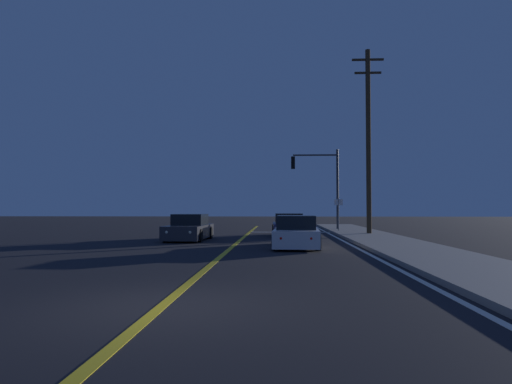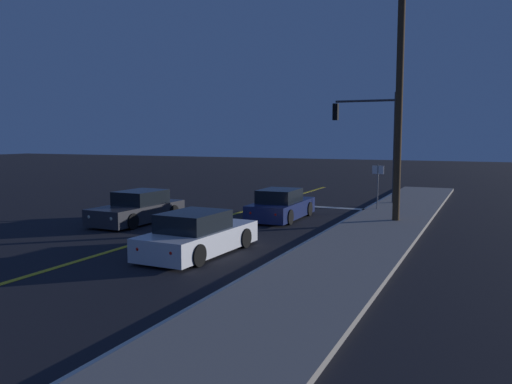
{
  "view_description": "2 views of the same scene",
  "coord_description": "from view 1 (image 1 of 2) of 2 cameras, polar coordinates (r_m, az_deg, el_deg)",
  "views": [
    {
      "loc": [
        1.97,
        -7.73,
        1.67
      ],
      "look_at": [
        0.6,
        20.03,
        2.61
      ],
      "focal_mm": 32.46,
      "sensor_mm": 36.0,
      "label": 1
    },
    {
      "loc": [
        10.89,
        -1.95,
        3.62
      ],
      "look_at": [
        0.06,
        22.03,
        0.82
      ],
      "focal_mm": 36.68,
      "sensor_mm": 36.0,
      "label": 2
    }
  ],
  "objects": [
    {
      "name": "car_distant_tail_white",
      "position": [
        19.56,
        4.99,
        -5.12
      ],
      "size": [
        2.06,
        4.6,
        1.34
      ],
      "rotation": [
        0.0,
        0.0,
        -0.04
      ],
      "color": "silver",
      "rests_on": "ground"
    },
    {
      "name": "street_sign_corner",
      "position": [
        31.2,
        10.13,
        -2.14
      ],
      "size": [
        0.56,
        0.09,
        2.28
      ],
      "color": "slate",
      "rests_on": "ground"
    },
    {
      "name": "utility_pole_right",
      "position": [
        28.62,
        13.69,
        6.45
      ],
      "size": [
        1.89,
        0.29,
        11.17
      ],
      "color": "#42301E",
      "rests_on": "ground"
    },
    {
      "name": "ground_plane",
      "position": [
        8.15,
        -11.58,
        -13.71
      ],
      "size": [
        160.0,
        160.0,
        0.0
      ],
      "primitive_type": "plane",
      "color": "black"
    },
    {
      "name": "lane_line_edge_right",
      "position": [
        20.66,
        11.85,
        -6.52
      ],
      "size": [
        0.16,
        42.87,
        0.01
      ],
      "primitive_type": "cube",
      "color": "silver",
      "rests_on": "ground"
    },
    {
      "name": "car_mid_block_navy",
      "position": [
        26.99,
        4.0,
        -4.25
      ],
      "size": [
        1.93,
        4.39,
        1.34
      ],
      "rotation": [
        0.0,
        0.0,
        0.02
      ],
      "color": "navy",
      "rests_on": "ground"
    },
    {
      "name": "traffic_signal_near_right",
      "position": [
        33.96,
        8.02,
        1.85
      ],
      "size": [
        3.45,
        0.28,
        5.9
      ],
      "rotation": [
        0.0,
        0.0,
        3.14
      ],
      "color": "#38383D",
      "rests_on": "ground"
    },
    {
      "name": "stop_bar",
      "position": [
        31.5,
        4.19,
        -4.96
      ],
      "size": [
        5.44,
        0.5,
        0.01
      ],
      "primitive_type": "cube",
      "color": "silver",
      "rests_on": "ground"
    },
    {
      "name": "car_parked_curb_charcoal",
      "position": [
        24.08,
        -8.23,
        -4.51
      ],
      "size": [
        2.0,
        4.53,
        1.34
      ],
      "rotation": [
        0.0,
        0.0,
        3.11
      ],
      "color": "#2D2D33",
      "rests_on": "ground"
    },
    {
      "name": "sidewalk_right",
      "position": [
        21.02,
        16.86,
        -6.21
      ],
      "size": [
        3.2,
        45.4,
        0.15
      ],
      "primitive_type": "cube",
      "color": "gray",
      "rests_on": "ground"
    },
    {
      "name": "lane_line_center",
      "position": [
        20.5,
        -2.72,
        -6.59
      ],
      "size": [
        0.2,
        42.87,
        0.01
      ],
      "primitive_type": "cube",
      "color": "gold",
      "rests_on": "ground"
    }
  ]
}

